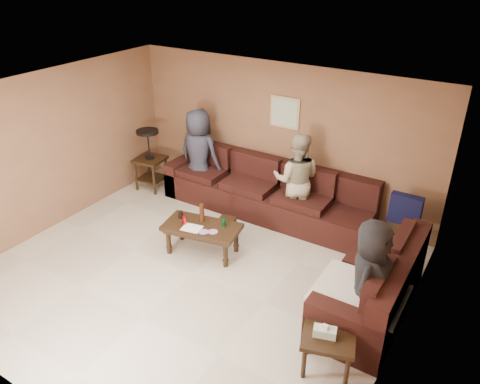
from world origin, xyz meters
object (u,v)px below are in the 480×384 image
Objects in this scene: waste_bin at (226,227)px; person_middle at (296,180)px; end_table_left at (150,158)px; sectional_sofa at (294,223)px; coffee_table at (202,229)px; side_table_right at (328,341)px; person_right at (369,280)px; person_left at (199,154)px.

person_middle reaches higher than waste_bin.
person_middle reaches higher than end_table_left.
waste_bin is (-0.97, -0.43, -0.18)m from sectional_sofa.
coffee_table reaches higher than side_table_right.
end_table_left is at bearing 152.79° from side_table_right.
side_table_right is (1.41, -2.09, 0.07)m from sectional_sofa.
waste_bin is at bearing 32.12° from person_middle.
side_table_right is at bearing -24.16° from coffee_table.
end_table_left is (-2.08, 1.23, 0.21)m from coffee_table.
sectional_sofa reaches higher than waste_bin.
side_table_right is (2.43, -1.09, 0.00)m from coffee_table.
end_table_left is 1.75× the size of side_table_right.
waste_bin is (0.05, 0.57, -0.25)m from coffee_table.
sectional_sofa reaches higher than coffee_table.
person_right is (1.78, -1.81, -0.04)m from person_middle.
end_table_left is 0.70× the size of person_left.
end_table_left reaches higher than coffee_table.
person_middle reaches higher than person_right.
person_middle is (2.87, 0.26, 0.19)m from end_table_left.
side_table_right is 0.86m from person_right.
coffee_table is 0.73× the size of person_left.
person_middle reaches higher than side_table_right.
end_table_left is 0.73× the size of person_middle.
person_right is at bearing 153.32° from person_left.
side_table_right is 4.40m from person_left.
sectional_sofa is 3.07× the size of person_right.
waste_bin is at bearing -156.24° from sectional_sofa.
coffee_table is 2.42m from end_table_left.
person_left is (-1.17, 0.90, 0.67)m from waste_bin.
coffee_table is at bearing 80.42° from person_right.
sectional_sofa is at bearing 44.32° from coffee_table.
side_table_right is 0.40× the size of person_left.
sectional_sofa is at bearing 95.61° from person_middle.
person_middle is at bearing 42.08° from person_right.
person_left is 1.09× the size of person_right.
person_left is at bearing 127.00° from coffee_table.
side_table_right is at bearing 166.78° from person_right.
person_middle is (-1.63, 2.58, 0.40)m from side_table_right.
end_table_left is at bearing 69.16° from person_right.
person_left is at bearing 167.35° from sectional_sofa.
person_middle is (1.91, 0.01, -0.03)m from person_left.
coffee_table is 0.80× the size of person_right.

